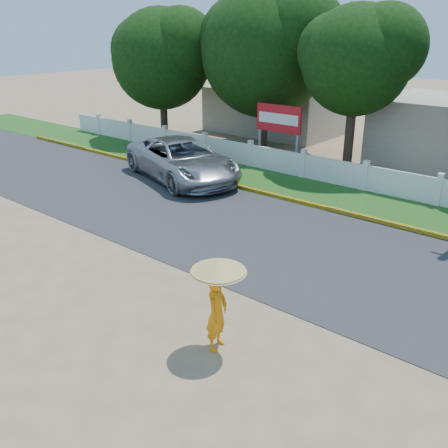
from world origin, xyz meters
name	(u,v)px	position (x,y,z in m)	size (l,w,h in m)	color
ground	(175,292)	(0.00, 0.00, 0.00)	(120.00, 120.00, 0.00)	#9E8460
road	(273,239)	(0.00, 4.50, 0.01)	(60.00, 7.00, 0.02)	#38383A
grass_verge	(348,199)	(0.00, 9.75, 0.01)	(60.00, 3.50, 0.03)	#2D601E
curb	(327,208)	(0.00, 8.05, 0.08)	(40.00, 0.18, 0.16)	yellow
fence	(365,178)	(0.00, 11.20, 0.55)	(40.00, 0.10, 1.10)	silver
building_far	(274,110)	(-10.00, 19.00, 1.40)	(8.00, 5.00, 2.80)	#B7AD99
vehicle	(182,160)	(-7.01, 7.48, 0.91)	(3.03, 6.57, 1.83)	#9FA0A6
monk_with_parasol	(218,291)	(2.43, -1.12, 1.38)	(1.17, 1.17, 2.12)	orange
billboard	(279,122)	(-5.16, 12.30, 2.14)	(2.50, 0.13, 2.95)	gray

